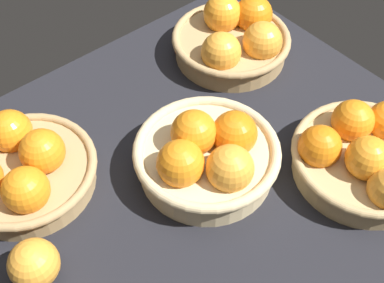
# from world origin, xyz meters

# --- Properties ---
(market_tray) EXTENTS (0.84, 0.72, 0.03)m
(market_tray) POSITION_xyz_m (0.00, 0.00, 0.01)
(market_tray) COLOR black
(market_tray) RESTS_ON ground
(basket_near_left) EXTENTS (0.24, 0.24, 0.11)m
(basket_near_left) POSITION_xyz_m (-0.24, -0.16, 0.07)
(basket_near_left) COLOR tan
(basket_near_left) RESTS_ON market_tray
(basket_far_left) EXTENTS (0.24, 0.24, 0.11)m
(basket_far_left) POSITION_xyz_m (-0.21, 0.20, 0.07)
(basket_far_left) COLOR tan
(basket_far_left) RESTS_ON market_tray
(basket_center) EXTENTS (0.24, 0.24, 0.12)m
(basket_center) POSITION_xyz_m (-0.00, 0.03, 0.08)
(basket_center) COLOR #D3BC8C
(basket_center) RESTS_ON market_tray
(basket_near_right) EXTENTS (0.24, 0.24, 0.10)m
(basket_near_right) POSITION_xyz_m (0.24, -0.14, 0.07)
(basket_near_right) COLOR tan
(basket_near_right) RESTS_ON market_tray
(loose_orange_front_gap) EXTENTS (0.07, 0.07, 0.07)m
(loose_orange_front_gap) POSITION_xyz_m (0.31, 0.02, 0.07)
(loose_orange_front_gap) COLOR #F49E33
(loose_orange_front_gap) RESTS_ON market_tray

